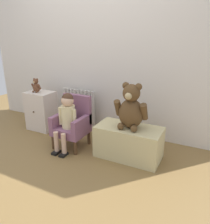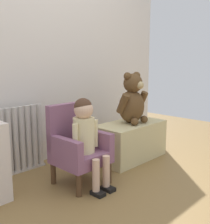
{
  "view_description": "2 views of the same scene",
  "coord_description": "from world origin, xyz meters",
  "px_view_note": "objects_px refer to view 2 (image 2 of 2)",
  "views": [
    {
      "loc": [
        1.56,
        -1.63,
        1.33
      ],
      "look_at": [
        0.48,
        0.5,
        0.51
      ],
      "focal_mm": 35.0,
      "sensor_mm": 36.0,
      "label": 1
    },
    {
      "loc": [
        -1.39,
        -1.22,
        1.0
      ],
      "look_at": [
        0.33,
        0.44,
        0.55
      ],
      "focal_mm": 45.0,
      "sensor_mm": 36.0,
      "label": 2
    }
  ],
  "objects_px": {
    "child_armchair": "(77,146)",
    "child_figure": "(86,130)",
    "low_bench": "(130,141)",
    "radiator": "(16,141)",
    "large_teddy_bear": "(132,101)"
  },
  "relations": [
    {
      "from": "child_armchair",
      "to": "child_figure",
      "type": "relative_size",
      "value": 0.91
    },
    {
      "from": "child_figure",
      "to": "large_teddy_bear",
      "type": "relative_size",
      "value": 1.39
    },
    {
      "from": "child_armchair",
      "to": "large_teddy_bear",
      "type": "distance_m",
      "value": 0.81
    },
    {
      "from": "child_armchair",
      "to": "child_figure",
      "type": "xyz_separation_m",
      "value": [
        -0.0,
        -0.11,
        0.15
      ]
    },
    {
      "from": "child_armchair",
      "to": "large_teddy_bear",
      "type": "height_order",
      "value": "large_teddy_bear"
    },
    {
      "from": "child_figure",
      "to": "low_bench",
      "type": "xyz_separation_m",
      "value": [
        0.74,
        0.15,
        -0.27
      ]
    },
    {
      "from": "child_armchair",
      "to": "large_teddy_bear",
      "type": "xyz_separation_m",
      "value": [
        0.76,
        0.04,
        0.29
      ]
    },
    {
      "from": "child_armchair",
      "to": "low_bench",
      "type": "xyz_separation_m",
      "value": [
        0.74,
        0.04,
        -0.12
      ]
    },
    {
      "from": "radiator",
      "to": "large_teddy_bear",
      "type": "relative_size",
      "value": 1.17
    },
    {
      "from": "child_figure",
      "to": "radiator",
      "type": "bearing_deg",
      "value": 111.83
    },
    {
      "from": "child_armchair",
      "to": "large_teddy_bear",
      "type": "relative_size",
      "value": 1.27
    },
    {
      "from": "low_bench",
      "to": "radiator",
      "type": "bearing_deg",
      "value": 153.83
    },
    {
      "from": "radiator",
      "to": "large_teddy_bear",
      "type": "bearing_deg",
      "value": -26.0
    },
    {
      "from": "child_figure",
      "to": "large_teddy_bear",
      "type": "height_order",
      "value": "large_teddy_bear"
    },
    {
      "from": "child_armchair",
      "to": "low_bench",
      "type": "height_order",
      "value": "child_armchair"
    }
  ]
}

